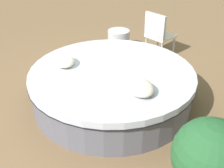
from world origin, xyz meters
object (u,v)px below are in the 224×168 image
at_px(throw_pillow_0, 64,61).
at_px(throw_pillow_1, 140,87).
at_px(patio_chair, 158,32).
at_px(planter, 209,162).
at_px(round_bed, 112,87).
at_px(side_table, 119,41).

bearing_deg(throw_pillow_0, throw_pillow_1, -143.10).
xyz_separation_m(throw_pillow_1, patio_chair, (2.16, -1.32, -0.12)).
xyz_separation_m(throw_pillow_0, throw_pillow_1, (-1.15, -0.86, 0.00)).
distance_m(throw_pillow_1, planter, 1.43).
distance_m(round_bed, planter, 2.19).
relative_size(round_bed, side_table, 5.41).
bearing_deg(side_table, throw_pillow_1, 167.16).
bearing_deg(round_bed, throw_pillow_1, -166.21).
bearing_deg(throw_pillow_1, throw_pillow_0, 36.90).
height_order(patio_chair, planter, planter).
xyz_separation_m(patio_chair, planter, (-3.58, 1.14, 0.03)).
distance_m(patio_chair, side_table, 0.94).
distance_m(throw_pillow_1, patio_chair, 2.53).
bearing_deg(throw_pillow_0, round_bed, -122.10).
bearing_deg(side_table, planter, 173.98).
height_order(round_bed, planter, planter).
bearing_deg(planter, throw_pillow_0, 22.11).
xyz_separation_m(throw_pillow_1, planter, (-1.42, -0.18, -0.09)).
height_order(throw_pillow_1, side_table, throw_pillow_1).
distance_m(round_bed, patio_chair, 2.09).
distance_m(throw_pillow_1, side_table, 2.80).
relative_size(throw_pillow_1, patio_chair, 0.49).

